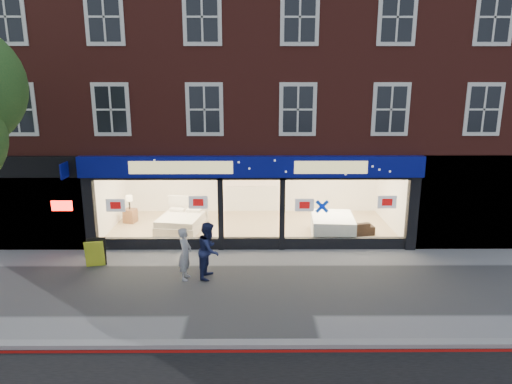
{
  "coord_description": "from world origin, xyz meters",
  "views": [
    {
      "loc": [
        0.07,
        -11.87,
        5.78
      ],
      "look_at": [
        0.15,
        2.5,
        2.18
      ],
      "focal_mm": 32.0,
      "sensor_mm": 36.0,
      "label": 1
    }
  ],
  "objects_px": {
    "a_board": "(96,253)",
    "pedestrian_blue": "(209,250)",
    "sofa": "(351,228)",
    "mattress_stack": "(332,226)",
    "pedestrian_grey": "(185,254)",
    "display_bed": "(182,221)"
  },
  "relations": [
    {
      "from": "mattress_stack",
      "to": "pedestrian_grey",
      "type": "xyz_separation_m",
      "value": [
        -4.92,
        -3.49,
        0.31
      ]
    },
    {
      "from": "a_board",
      "to": "pedestrian_blue",
      "type": "relative_size",
      "value": 0.52
    },
    {
      "from": "display_bed",
      "to": "mattress_stack",
      "type": "distance_m",
      "value": 5.75
    },
    {
      "from": "a_board",
      "to": "pedestrian_blue",
      "type": "bearing_deg",
      "value": -24.4
    },
    {
      "from": "pedestrian_blue",
      "to": "sofa",
      "type": "bearing_deg",
      "value": -44.69
    },
    {
      "from": "a_board",
      "to": "mattress_stack",
      "type": "bearing_deg",
      "value": 6.15
    },
    {
      "from": "mattress_stack",
      "to": "a_board",
      "type": "height_order",
      "value": "a_board"
    },
    {
      "from": "display_bed",
      "to": "pedestrian_grey",
      "type": "relative_size",
      "value": 1.39
    },
    {
      "from": "display_bed",
      "to": "mattress_stack",
      "type": "relative_size",
      "value": 1.09
    },
    {
      "from": "a_board",
      "to": "pedestrian_grey",
      "type": "bearing_deg",
      "value": -29.36
    },
    {
      "from": "pedestrian_grey",
      "to": "a_board",
      "type": "bearing_deg",
      "value": 78.49
    },
    {
      "from": "sofa",
      "to": "a_board",
      "type": "xyz_separation_m",
      "value": [
        -8.6,
        -2.7,
        0.1
      ]
    },
    {
      "from": "mattress_stack",
      "to": "pedestrian_blue",
      "type": "relative_size",
      "value": 1.18
    },
    {
      "from": "a_board",
      "to": "pedestrian_blue",
      "type": "xyz_separation_m",
      "value": [
        3.65,
        -0.82,
        0.4
      ]
    },
    {
      "from": "pedestrian_grey",
      "to": "pedestrian_blue",
      "type": "bearing_deg",
      "value": -73.91
    },
    {
      "from": "sofa",
      "to": "pedestrian_grey",
      "type": "xyz_separation_m",
      "value": [
        -5.64,
        -3.64,
        0.44
      ]
    },
    {
      "from": "pedestrian_grey",
      "to": "display_bed",
      "type": "bearing_deg",
      "value": 16.26
    },
    {
      "from": "mattress_stack",
      "to": "pedestrian_blue",
      "type": "height_order",
      "value": "pedestrian_blue"
    },
    {
      "from": "pedestrian_grey",
      "to": "pedestrian_blue",
      "type": "distance_m",
      "value": 0.7
    },
    {
      "from": "sofa",
      "to": "mattress_stack",
      "type": "bearing_deg",
      "value": 4.11
    },
    {
      "from": "sofa",
      "to": "pedestrian_blue",
      "type": "relative_size",
      "value": 0.98
    },
    {
      "from": "sofa",
      "to": "pedestrian_grey",
      "type": "height_order",
      "value": "pedestrian_grey"
    }
  ]
}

